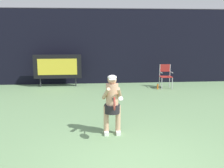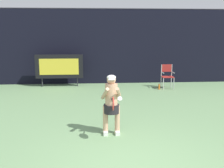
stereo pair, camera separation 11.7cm
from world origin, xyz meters
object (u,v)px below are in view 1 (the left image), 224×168
water_bottle (158,87)px  tennis_racket (114,103)px  scoreboard (58,67)px  tennis_player (112,102)px  umpire_chair (166,75)px

water_bottle → tennis_racket: tennis_racket is taller
scoreboard → tennis_player: tennis_player is taller
tennis_racket → water_bottle: bearing=82.1°
tennis_player → tennis_racket: (0.00, -0.54, 0.11)m
tennis_racket → tennis_player: bearing=106.2°
umpire_chair → tennis_racket: bearing=-116.4°
scoreboard → tennis_racket: scoreboard is taller
tennis_player → tennis_racket: bearing=-90.0°
umpire_chair → water_bottle: size_ratio=4.08×
umpire_chair → tennis_racket: (-2.90, -5.84, 0.33)m
water_bottle → tennis_racket: 6.17m
tennis_player → water_bottle: bearing=63.8°
scoreboard → umpire_chair: (4.94, -0.74, -0.33)m
umpire_chair → tennis_player: bearing=-118.7°
tennis_player → scoreboard: bearing=108.7°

